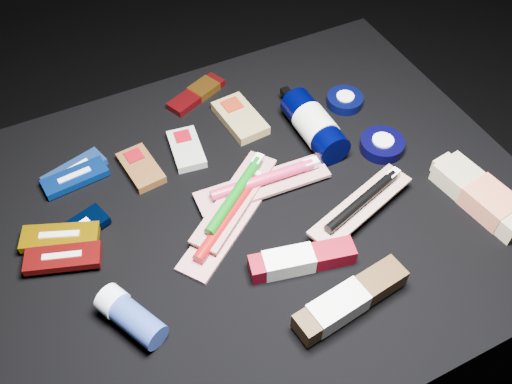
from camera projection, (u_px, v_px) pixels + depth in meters
name	position (u px, v px, depth m)	size (l,w,h in m)	color
ground	(252.00, 315.00, 1.30)	(3.00, 3.00, 0.00)	black
cloth_table	(252.00, 268.00, 1.14)	(0.98, 0.78, 0.40)	black
luna_bar_0	(74.00, 171.00, 1.03)	(0.12, 0.07, 0.02)	blue
luna_bar_1	(75.00, 178.00, 1.02)	(0.12, 0.05, 0.02)	#0B369C
luna_bar_2	(74.00, 232.00, 0.94)	(0.13, 0.08, 0.02)	black
luna_bar_3	(60.00, 237.00, 0.93)	(0.13, 0.09, 0.02)	#B88300
luna_bar_4	(63.00, 258.00, 0.90)	(0.13, 0.08, 0.02)	maroon
clif_bar_0	(140.00, 166.00, 1.04)	(0.06, 0.11, 0.02)	#593517
clif_bar_1	(186.00, 148.00, 1.07)	(0.07, 0.11, 0.02)	#9F9E98
clif_bar_2	(239.00, 117.00, 1.12)	(0.07, 0.13, 0.02)	olive
power_bar	(199.00, 92.00, 1.17)	(0.14, 0.09, 0.02)	maroon
lotion_bottle	(314.00, 125.00, 1.07)	(0.07, 0.20, 0.07)	black
cream_tin_upper	(345.00, 100.00, 1.15)	(0.07, 0.07, 0.02)	black
cream_tin_lower	(382.00, 145.00, 1.07)	(0.08, 0.08, 0.03)	black
bodywash_bottle	(483.00, 197.00, 0.98)	(0.09, 0.19, 0.04)	tan
deodorant_stick	(130.00, 316.00, 0.83)	(0.09, 0.12, 0.05)	navy
toothbrush_pack_0	(229.00, 218.00, 0.96)	(0.23, 0.19, 0.03)	silver
toothbrush_pack_1	(265.00, 182.00, 1.00)	(0.25, 0.07, 0.03)	silver
toothbrush_pack_2	(236.00, 196.00, 0.97)	(0.21, 0.18, 0.03)	beige
toothbrush_pack_3	(363.00, 202.00, 0.96)	(0.22, 0.11, 0.02)	beige
toothpaste_carton_red	(297.00, 260.00, 0.90)	(0.17, 0.08, 0.03)	maroon
toothpaste_carton_green	(346.00, 302.00, 0.84)	(0.19, 0.07, 0.04)	#3C2611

